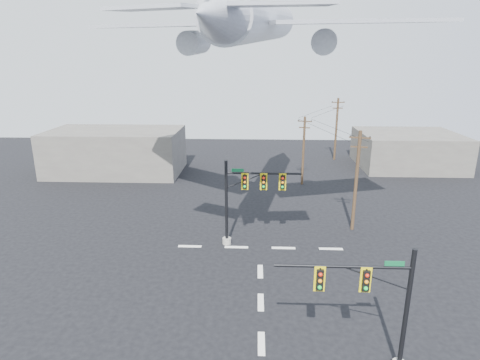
{
  "coord_description": "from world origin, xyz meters",
  "views": [
    {
      "loc": [
        -0.44,
        -18.97,
        15.37
      ],
      "look_at": [
        -1.41,
        5.0,
        8.11
      ],
      "focal_mm": 30.0,
      "sensor_mm": 36.0,
      "label": 1
    }
  ],
  "objects_px": {
    "utility_pole_a": "(356,179)",
    "utility_pole_c": "(336,128)",
    "signal_mast_near": "(378,308)",
    "airliner": "(258,20)",
    "utility_pole_b": "(303,150)",
    "signal_mast_far": "(245,199)"
  },
  "relations": [
    {
      "from": "utility_pole_a",
      "to": "utility_pole_b",
      "type": "height_order",
      "value": "utility_pole_a"
    },
    {
      "from": "signal_mast_far",
      "to": "utility_pole_a",
      "type": "xyz_separation_m",
      "value": [
        10.03,
        3.62,
        0.72
      ]
    },
    {
      "from": "airliner",
      "to": "utility_pole_b",
      "type": "bearing_deg",
      "value": -10.13
    },
    {
      "from": "airliner",
      "to": "utility_pole_a",
      "type": "bearing_deg",
      "value": -70.38
    },
    {
      "from": "utility_pole_a",
      "to": "signal_mast_near",
      "type": "bearing_deg",
      "value": -86.99
    },
    {
      "from": "utility_pole_b",
      "to": "airliner",
      "type": "bearing_deg",
      "value": -94.56
    },
    {
      "from": "utility_pole_a",
      "to": "utility_pole_c",
      "type": "xyz_separation_m",
      "value": [
        3.37,
        27.52,
        0.16
      ]
    },
    {
      "from": "utility_pole_b",
      "to": "airliner",
      "type": "distance_m",
      "value": 21.54
    },
    {
      "from": "utility_pole_a",
      "to": "airliner",
      "type": "height_order",
      "value": "airliner"
    },
    {
      "from": "utility_pole_a",
      "to": "utility_pole_c",
      "type": "distance_m",
      "value": 27.72
    },
    {
      "from": "signal_mast_near",
      "to": "utility_pole_a",
      "type": "xyz_separation_m",
      "value": [
        3.09,
        17.97,
        1.2
      ]
    },
    {
      "from": "signal_mast_near",
      "to": "airliner",
      "type": "bearing_deg",
      "value": 109.9
    },
    {
      "from": "signal_mast_far",
      "to": "airliner",
      "type": "height_order",
      "value": "airliner"
    },
    {
      "from": "signal_mast_near",
      "to": "utility_pole_b",
      "type": "bearing_deg",
      "value": 90.19
    },
    {
      "from": "signal_mast_far",
      "to": "utility_pole_b",
      "type": "xyz_separation_m",
      "value": [
        6.84,
        17.7,
        0.34
      ]
    },
    {
      "from": "signal_mast_near",
      "to": "utility_pole_c",
      "type": "distance_m",
      "value": 45.97
    },
    {
      "from": "utility_pole_a",
      "to": "utility_pole_b",
      "type": "relative_size",
      "value": 1.08
    },
    {
      "from": "signal_mast_far",
      "to": "utility_pole_a",
      "type": "bearing_deg",
      "value": 19.84
    },
    {
      "from": "signal_mast_far",
      "to": "utility_pole_b",
      "type": "height_order",
      "value": "utility_pole_b"
    },
    {
      "from": "signal_mast_near",
      "to": "signal_mast_far",
      "type": "height_order",
      "value": "signal_mast_far"
    },
    {
      "from": "utility_pole_b",
      "to": "utility_pole_c",
      "type": "bearing_deg",
      "value": 80.17
    },
    {
      "from": "utility_pole_b",
      "to": "airliner",
      "type": "xyz_separation_m",
      "value": [
        -5.88,
        -15.51,
        13.74
      ]
    }
  ]
}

